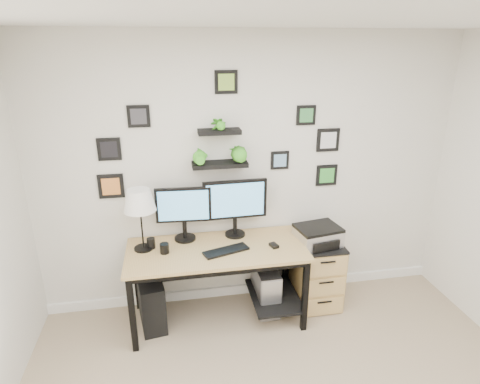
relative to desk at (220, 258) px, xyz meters
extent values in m
plane|color=silver|center=(0.34, -1.67, 1.97)|extent=(4.00, 4.00, 0.00)
plane|color=silver|center=(0.34, 0.33, 0.67)|extent=(4.00, 0.00, 4.00)
cube|color=white|center=(0.34, 0.32, -0.58)|extent=(4.00, 0.03, 0.10)
cube|color=tan|center=(-0.04, -0.04, 0.11)|extent=(1.60, 0.70, 0.03)
cube|color=black|center=(-0.04, -0.04, 0.07)|extent=(1.54, 0.64, 0.05)
cube|color=black|center=(-0.04, 0.29, -0.17)|extent=(1.44, 0.02, 0.41)
cube|color=black|center=(0.51, -0.04, -0.45)|extent=(0.45, 0.63, 0.03)
cube|color=black|center=(-0.79, -0.34, -0.27)|extent=(0.05, 0.05, 0.72)
cube|color=black|center=(-0.79, 0.26, -0.27)|extent=(0.05, 0.05, 0.72)
cube|color=black|center=(0.71, -0.34, -0.27)|extent=(0.05, 0.05, 0.72)
cube|color=black|center=(0.71, 0.26, -0.27)|extent=(0.05, 0.05, 0.72)
cylinder|color=black|center=(-0.30, 0.20, 0.13)|extent=(0.21, 0.21, 0.02)
cylinder|color=black|center=(-0.30, 0.20, 0.22)|extent=(0.04, 0.04, 0.18)
cube|color=black|center=(-0.30, 0.19, 0.47)|extent=(0.51, 0.06, 0.33)
cube|color=#59A5D8|center=(-0.30, 0.17, 0.47)|extent=(0.45, 0.03, 0.28)
cylinder|color=black|center=(0.17, 0.20, 0.13)|extent=(0.20, 0.20, 0.02)
cylinder|color=black|center=(0.17, 0.20, 0.22)|extent=(0.04, 0.04, 0.17)
cube|color=black|center=(0.17, 0.19, 0.49)|extent=(0.60, 0.05, 0.37)
cube|color=#59A5D8|center=(0.17, 0.17, 0.49)|extent=(0.54, 0.02, 0.32)
cube|color=black|center=(0.04, -0.11, 0.13)|extent=(0.43, 0.25, 0.02)
cube|color=black|center=(0.48, -0.10, 0.14)|extent=(0.08, 0.10, 0.03)
cylinder|color=black|center=(-0.68, 0.07, 0.13)|extent=(0.17, 0.17, 0.02)
cylinder|color=black|center=(-0.68, 0.07, 0.39)|extent=(0.01, 0.01, 0.51)
cone|color=white|center=(-0.68, 0.07, 0.59)|extent=(0.28, 0.28, 0.19)
cylinder|color=black|center=(-0.49, -0.04, 0.17)|extent=(0.08, 0.08, 0.09)
cylinder|color=black|center=(-0.61, 0.08, 0.17)|extent=(0.07, 0.07, 0.09)
cube|color=black|center=(-0.65, 0.01, -0.39)|extent=(0.28, 0.50, 0.47)
cube|color=gray|center=(0.45, 0.05, -0.40)|extent=(0.21, 0.46, 0.45)
cube|color=silver|center=(0.45, -0.18, -0.40)|extent=(0.18, 0.01, 0.42)
cube|color=tan|center=(0.96, 0.06, -0.30)|extent=(0.42, 0.50, 0.65)
cube|color=black|center=(0.96, 0.06, 0.03)|extent=(0.43, 0.51, 0.02)
cube|color=tan|center=(0.96, -0.19, -0.52)|extent=(0.39, 0.02, 0.18)
cylinder|color=black|center=(0.96, -0.21, -0.46)|extent=(0.14, 0.02, 0.02)
cube|color=tan|center=(0.96, -0.19, -0.30)|extent=(0.39, 0.02, 0.18)
cylinder|color=black|center=(0.96, -0.21, -0.24)|extent=(0.14, 0.02, 0.02)
cube|color=tan|center=(0.96, -0.19, -0.08)|extent=(0.39, 0.02, 0.18)
cylinder|color=black|center=(0.96, -0.21, -0.02)|extent=(0.14, 0.02, 0.02)
cube|color=silver|center=(0.94, 0.02, 0.12)|extent=(0.45, 0.37, 0.16)
cube|color=black|center=(0.94, 0.02, 0.21)|extent=(0.45, 0.37, 0.03)
cube|color=black|center=(0.97, -0.14, 0.10)|extent=(0.27, 0.06, 0.09)
cube|color=black|center=(0.04, 0.24, 0.82)|extent=(0.50, 0.18, 0.04)
cube|color=black|center=(0.04, 0.23, 1.12)|extent=(0.38, 0.15, 0.04)
imported|color=green|center=(-0.13, 0.24, 0.98)|extent=(0.15, 0.12, 0.27)
imported|color=green|center=(0.21, 0.24, 0.98)|extent=(0.15, 0.15, 0.27)
imported|color=green|center=(0.04, 0.23, 1.27)|extent=(0.13, 0.09, 0.25)
cube|color=black|center=(1.11, 0.32, 0.63)|extent=(0.21, 0.02, 0.21)
cube|color=green|center=(1.11, 0.31, 0.63)|extent=(0.15, 0.00, 0.15)
cube|color=black|center=(1.09, 0.32, 0.99)|extent=(0.22, 0.02, 0.22)
cube|color=silver|center=(1.09, 0.31, 0.99)|extent=(0.15, 0.00, 0.15)
cube|color=black|center=(-0.64, 0.32, 1.26)|extent=(0.19, 0.02, 0.19)
cube|color=#353339|center=(-0.64, 0.31, 1.26)|extent=(0.13, 0.00, 0.13)
cube|color=black|center=(-0.93, 0.32, 0.65)|extent=(0.22, 0.02, 0.22)
cube|color=orange|center=(-0.93, 0.31, 0.65)|extent=(0.16, 0.00, 0.16)
cube|color=black|center=(0.12, 0.32, 1.54)|extent=(0.20, 0.02, 0.20)
cube|color=#82AF3A|center=(0.12, 0.31, 1.54)|extent=(0.14, 0.00, 0.14)
cube|color=black|center=(0.86, 0.32, 1.23)|extent=(0.18, 0.02, 0.18)
cube|color=#3B8244|center=(0.86, 0.31, 1.23)|extent=(0.13, 0.00, 0.13)
cube|color=black|center=(-0.91, 0.32, 0.99)|extent=(0.20, 0.02, 0.20)
cube|color=black|center=(-0.91, 0.31, 0.99)|extent=(0.14, 0.00, 0.14)
cube|color=black|center=(0.63, 0.32, 0.81)|extent=(0.17, 0.02, 0.17)
cube|color=#6E9CC1|center=(0.63, 0.31, 0.81)|extent=(0.12, 0.00, 0.12)
camera|label=1|loc=(-0.40, -3.21, 1.85)|focal=30.00mm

